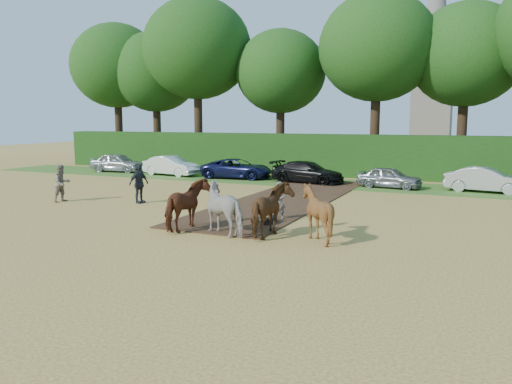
{
  "coord_description": "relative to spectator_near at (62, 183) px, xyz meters",
  "views": [
    {
      "loc": [
        10.37,
        -16.47,
        4.01
      ],
      "look_at": [
        2.95,
        -0.03,
        1.4
      ],
      "focal_mm": 35.0,
      "sensor_mm": 36.0,
      "label": 1
    }
  ],
  "objects": [
    {
      "name": "ground",
      "position": [
        8.38,
        -1.8,
        -0.92
      ],
      "size": [
        120.0,
        120.0,
        0.0
      ],
      "primitive_type": "plane",
      "color": "gold",
      "rests_on": "ground"
    },
    {
      "name": "earth_strip",
      "position": [
        9.88,
        5.2,
        -0.9
      ],
      "size": [
        4.5,
        17.0,
        0.05
      ],
      "primitive_type": "cube",
      "color": "#472D1C",
      "rests_on": "ground"
    },
    {
      "name": "grass_verge",
      "position": [
        8.38,
        12.2,
        -0.91
      ],
      "size": [
        50.0,
        5.0,
        0.03
      ],
      "primitive_type": "cube",
      "color": "#38601E",
      "rests_on": "ground"
    },
    {
      "name": "hedgerow",
      "position": [
        8.38,
        16.7,
        0.58
      ],
      "size": [
        46.0,
        1.6,
        3.0
      ],
      "primitive_type": "cube",
      "color": "#14380F",
      "rests_on": "ground"
    },
    {
      "name": "spectator_near",
      "position": [
        0.0,
        0.0,
        0.0
      ],
      "size": [
        0.86,
        1.01,
        1.84
      ],
      "primitive_type": "imported",
      "rotation": [
        0.0,
        0.0,
        1.37
      ],
      "color": "tan",
      "rests_on": "ground"
    },
    {
      "name": "spectator_far",
      "position": [
        3.72,
        1.22,
        0.03
      ],
      "size": [
        0.71,
        1.19,
        1.9
      ],
      "primitive_type": "imported",
      "rotation": [
        0.0,
        0.0,
        1.33
      ],
      "color": "#22262D",
      "rests_on": "ground"
    },
    {
      "name": "plough_team",
      "position": [
        11.51,
        -2.68,
        0.0
      ],
      "size": [
        6.04,
        4.51,
        1.86
      ],
      "color": "brown",
      "rests_on": "ground"
    },
    {
      "name": "parked_cars",
      "position": [
        11.49,
        12.04,
        -0.21
      ],
      "size": [
        40.6,
        3.52,
        1.49
      ],
      "color": "#A8ABAF",
      "rests_on": "ground"
    },
    {
      "name": "treeline",
      "position": [
        6.69,
        19.88,
        8.05
      ],
      "size": [
        48.7,
        10.6,
        14.21
      ],
      "color": "#382616",
      "rests_on": "ground"
    },
    {
      "name": "church",
      "position": [
        12.38,
        53.2,
        12.81
      ],
      "size": [
        5.2,
        5.2,
        27.0
      ],
      "color": "slate",
      "rests_on": "ground"
    }
  ]
}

